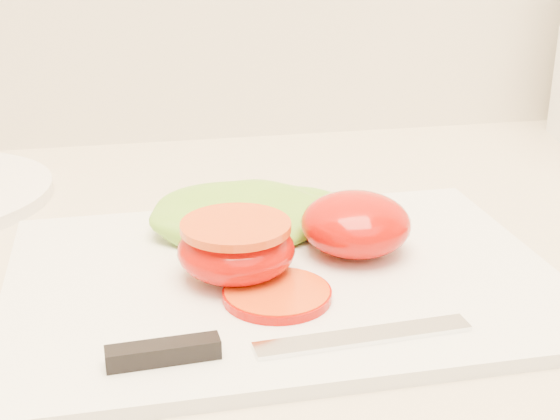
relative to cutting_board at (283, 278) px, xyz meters
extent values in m
cube|color=silver|center=(0.00, 0.00, 0.00)|extent=(0.40, 0.29, 0.01)
ellipsoid|color=#BA0600|center=(0.06, 0.02, 0.03)|extent=(0.08, 0.08, 0.05)
ellipsoid|color=#BA0600|center=(-0.03, 0.00, 0.03)|extent=(0.08, 0.08, 0.04)
cylinder|color=#B51E00|center=(-0.03, 0.00, 0.04)|extent=(0.08, 0.08, 0.01)
cylinder|color=orange|center=(-0.01, -0.04, 0.01)|extent=(0.07, 0.07, 0.01)
ellipsoid|color=#82AE2E|center=(-0.02, 0.08, 0.02)|extent=(0.15, 0.10, 0.03)
ellipsoid|color=#82AE2E|center=(0.03, 0.09, 0.02)|extent=(0.11, 0.10, 0.02)
cube|color=silver|center=(0.03, -0.10, 0.01)|extent=(0.14, 0.03, 0.00)
cube|color=black|center=(-0.09, -0.10, 0.01)|extent=(0.07, 0.02, 0.01)
camera|label=1|loc=(-0.10, -0.50, 0.26)|focal=50.00mm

